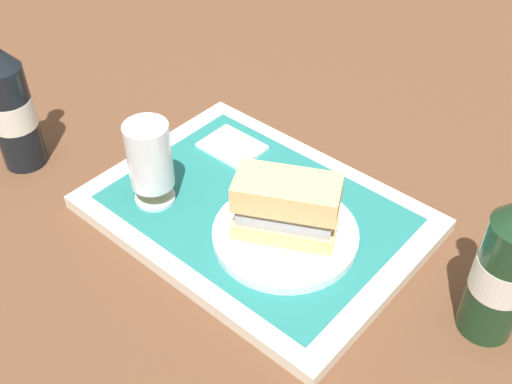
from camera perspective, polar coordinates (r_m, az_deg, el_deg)
The scene contains 9 objects.
ground_plane at distance 0.87m, azimuth -0.00°, elevation -2.47°, with size 3.00×3.00×0.00m, color brown.
tray at distance 0.86m, azimuth -0.00°, elevation -2.00°, with size 0.44×0.32×0.02m, color beige.
placemat at distance 0.85m, azimuth -0.00°, elevation -1.48°, with size 0.38×0.27×0.00m, color #1E6B66.
plate at distance 0.80m, azimuth 2.71°, elevation -3.94°, with size 0.19×0.19×0.01m, color white.
sandwich at distance 0.77m, azimuth 2.58°, elevation -1.29°, with size 0.14×0.12×0.08m.
beer_glass at distance 0.83m, azimuth -9.76°, elevation 2.93°, with size 0.06×0.06×0.12m.
napkin_folded at distance 0.95m, azimuth -2.21°, elevation 4.21°, with size 0.09×0.07×0.01m, color white.
beer_bottle at distance 0.97m, azimuth -21.77°, elevation 7.49°, with size 0.07×0.07×0.27m.
second_bottle at distance 0.72m, azimuth 22.08°, elevation -6.32°, with size 0.07×0.07×0.27m.
Camera 1 is at (-0.41, 0.47, 0.60)m, focal length 43.39 mm.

